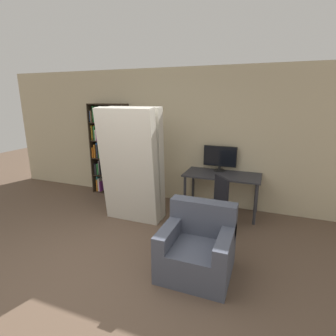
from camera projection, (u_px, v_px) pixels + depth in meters
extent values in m
plane|color=brown|center=(83.00, 279.00, 3.17)|extent=(16.00, 16.00, 0.00)
cube|color=#C6B793|center=(169.00, 137.00, 5.42)|extent=(8.00, 0.06, 2.70)
cube|color=#2D2D33|center=(222.00, 175.00, 4.83)|extent=(1.38, 0.68, 0.03)
cylinder|color=#2D2D33|center=(185.00, 195.00, 4.89)|extent=(0.05, 0.05, 0.74)
cylinder|color=#2D2D33|center=(255.00, 205.00, 4.45)|extent=(0.05, 0.05, 0.74)
cylinder|color=#2D2D33|center=(193.00, 186.00, 5.40)|extent=(0.05, 0.05, 0.74)
cylinder|color=#2D2D33|center=(257.00, 194.00, 4.96)|extent=(0.05, 0.05, 0.74)
cylinder|color=black|center=(219.00, 170.00, 5.05)|extent=(0.21, 0.21, 0.02)
cylinder|color=black|center=(219.00, 168.00, 5.03)|extent=(0.04, 0.04, 0.08)
cube|color=black|center=(220.00, 156.00, 4.98)|extent=(0.63, 0.02, 0.39)
cube|color=black|center=(220.00, 156.00, 4.98)|extent=(0.60, 0.03, 0.37)
cylinder|color=#4C4C51|center=(208.00, 230.00, 4.31)|extent=(0.52, 0.52, 0.03)
cylinder|color=#4C4C51|center=(209.00, 219.00, 4.26)|extent=(0.05, 0.05, 0.39)
cube|color=black|center=(209.00, 206.00, 4.20)|extent=(0.62, 0.62, 0.05)
cube|color=black|center=(221.00, 190.00, 4.20)|extent=(0.28, 0.33, 0.45)
cube|color=#2D2319|center=(94.00, 149.00, 5.97)|extent=(0.02, 0.29, 2.01)
cube|color=#2D2319|center=(127.00, 151.00, 5.67)|extent=(0.02, 0.29, 2.01)
cube|color=#2D2319|center=(113.00, 149.00, 5.94)|extent=(0.87, 0.02, 2.01)
cube|color=#2D2319|center=(112.00, 192.00, 6.08)|extent=(0.83, 0.26, 0.02)
cube|color=#2D2319|center=(111.00, 176.00, 5.97)|extent=(0.83, 0.26, 0.02)
cube|color=#2D2319|center=(110.00, 159.00, 5.87)|extent=(0.83, 0.26, 0.02)
cube|color=#2D2319|center=(109.00, 141.00, 5.77)|extent=(0.83, 0.26, 0.02)
cube|color=#2D2319|center=(108.00, 123.00, 5.67)|extent=(0.83, 0.26, 0.02)
cube|color=#2D2319|center=(107.00, 104.00, 5.56)|extent=(0.83, 0.26, 0.02)
cube|color=teal|center=(99.00, 182.00, 6.21)|extent=(0.04, 0.15, 0.34)
cube|color=orange|center=(99.00, 185.00, 6.16)|extent=(0.02, 0.20, 0.27)
cube|color=silver|center=(100.00, 184.00, 6.13)|extent=(0.04, 0.16, 0.30)
cube|color=#7A2D84|center=(102.00, 186.00, 6.13)|extent=(0.03, 0.18, 0.23)
cube|color=#232328|center=(96.00, 168.00, 6.07)|extent=(0.03, 0.15, 0.26)
cube|color=#232328|center=(98.00, 169.00, 6.08)|extent=(0.04, 0.22, 0.23)
cube|color=#287A38|center=(100.00, 168.00, 6.06)|extent=(0.03, 0.19, 0.25)
cube|color=silver|center=(101.00, 167.00, 6.06)|extent=(0.02, 0.18, 0.33)
cube|color=#232328|center=(101.00, 167.00, 6.03)|extent=(0.02, 0.18, 0.33)
cube|color=orange|center=(95.00, 152.00, 5.95)|extent=(0.02, 0.18, 0.23)
cube|color=brown|center=(97.00, 151.00, 5.98)|extent=(0.02, 0.16, 0.28)
cube|color=orange|center=(97.00, 151.00, 5.94)|extent=(0.02, 0.21, 0.30)
cube|color=#1E4C9E|center=(99.00, 150.00, 5.94)|extent=(0.03, 0.17, 0.34)
cube|color=#232328|center=(99.00, 151.00, 5.90)|extent=(0.03, 0.18, 0.30)
cube|color=#287A38|center=(101.00, 150.00, 5.89)|extent=(0.03, 0.15, 0.34)
cube|color=#7A2D84|center=(103.00, 152.00, 5.91)|extent=(0.04, 0.21, 0.27)
cube|color=#1E4C9E|center=(104.00, 152.00, 5.89)|extent=(0.03, 0.16, 0.26)
cube|color=gold|center=(94.00, 132.00, 5.88)|extent=(0.02, 0.21, 0.32)
cube|color=#232328|center=(96.00, 134.00, 5.87)|extent=(0.03, 0.16, 0.26)
cube|color=#287A38|center=(96.00, 133.00, 5.82)|extent=(0.03, 0.14, 0.31)
cube|color=silver|center=(97.00, 135.00, 5.81)|extent=(0.03, 0.15, 0.24)
cube|color=#7A2D84|center=(99.00, 135.00, 5.79)|extent=(0.03, 0.16, 0.25)
cube|color=teal|center=(101.00, 133.00, 5.81)|extent=(0.03, 0.21, 0.30)
cube|color=#1E4C9E|center=(92.00, 116.00, 5.76)|extent=(0.02, 0.17, 0.24)
cube|color=brown|center=(93.00, 116.00, 5.74)|extent=(0.03, 0.19, 0.25)
cube|color=#287A38|center=(95.00, 114.00, 5.74)|extent=(0.03, 0.15, 0.35)
cube|color=silver|center=(97.00, 116.00, 5.76)|extent=(0.02, 0.20, 0.24)
cube|color=teal|center=(97.00, 116.00, 5.69)|extent=(0.03, 0.16, 0.28)
cube|color=brown|center=(99.00, 115.00, 5.72)|extent=(0.02, 0.22, 0.31)
cube|color=teal|center=(99.00, 116.00, 5.65)|extent=(0.02, 0.15, 0.28)
cube|color=orange|center=(102.00, 115.00, 5.69)|extent=(0.03, 0.21, 0.29)
cube|color=beige|center=(129.00, 167.00, 4.40)|extent=(1.00, 0.41, 1.99)
cube|color=beige|center=(156.00, 170.00, 4.23)|extent=(0.01, 0.41, 1.95)
cube|color=beige|center=(136.00, 164.00, 4.64)|extent=(1.00, 0.31, 1.99)
cube|color=beige|center=(162.00, 166.00, 4.47)|extent=(0.01, 0.31, 1.95)
cube|color=#474C5B|center=(196.00, 258.00, 3.24)|extent=(0.85, 0.80, 0.40)
cube|color=#474C5B|center=(203.00, 217.00, 3.40)|extent=(0.85, 0.20, 0.45)
cube|color=#474C5B|center=(170.00, 232.00, 3.29)|extent=(0.16, 0.80, 0.20)
cube|color=#474C5B|center=(225.00, 242.00, 3.04)|extent=(0.16, 0.80, 0.20)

